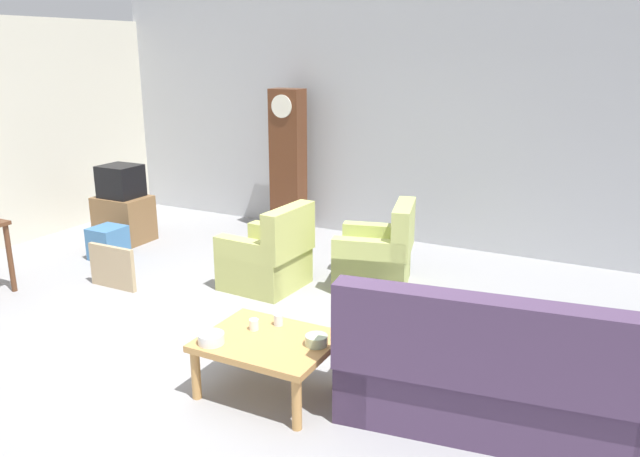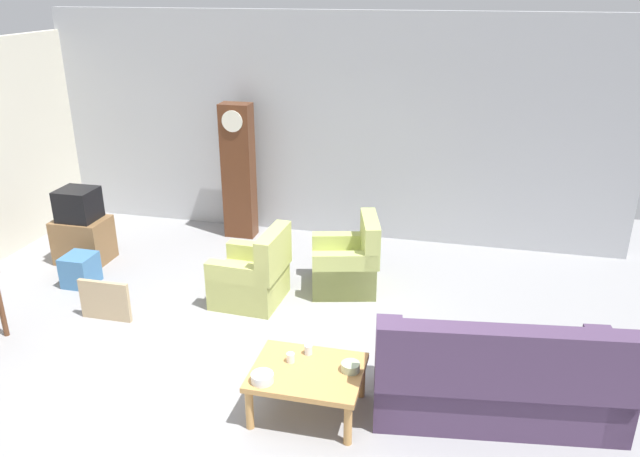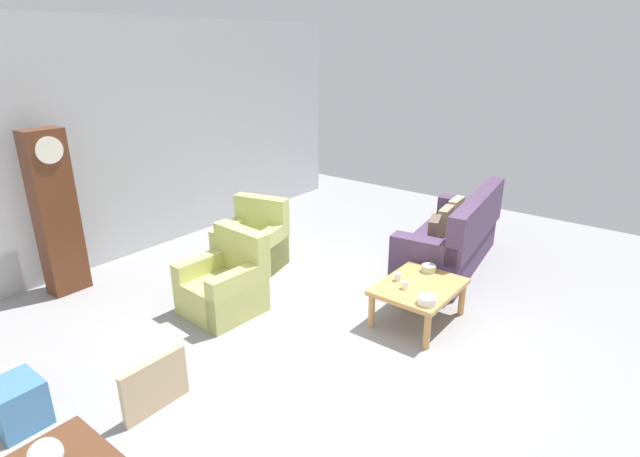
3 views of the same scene
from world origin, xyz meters
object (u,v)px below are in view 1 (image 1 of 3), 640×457
at_px(grandfather_clock, 288,162).
at_px(bowl_white_stacked, 211,338).
at_px(cup_white_porcelain, 254,325).
at_px(tv_stand_cabinet, 124,219).
at_px(armchair_olive_far, 377,258).
at_px(cup_blue_rimmed, 278,320).
at_px(storage_box_blue, 108,243).
at_px(bowl_shallow_green, 316,340).
at_px(coffee_table_wood, 268,346).
at_px(framed_picture_leaning, 112,267).
at_px(armchair_olive_near, 268,260).
at_px(tv_crt, 121,181).
at_px(couch_floral, 497,379).

bearing_deg(grandfather_clock, bowl_white_stacked, -67.38).
bearing_deg(cup_white_porcelain, tv_stand_cabinet, 147.23).
distance_m(armchair_olive_far, grandfather_clock, 2.39).
relative_size(armchair_olive_far, cup_blue_rimmed, 10.68).
distance_m(armchair_olive_far, storage_box_blue, 3.34).
distance_m(grandfather_clock, bowl_shallow_green, 4.38).
xyz_separation_m(coffee_table_wood, cup_blue_rimmed, (-0.05, 0.24, 0.11)).
height_order(armchair_olive_far, tv_stand_cabinet, armchair_olive_far).
bearing_deg(grandfather_clock, framed_picture_leaning, -102.95).
distance_m(grandfather_clock, bowl_white_stacked, 4.34).
bearing_deg(armchair_olive_near, tv_crt, 167.96).
bearing_deg(framed_picture_leaning, tv_stand_cabinet, 130.05).
distance_m(couch_floral, bowl_white_stacked, 2.02).
distance_m(framed_picture_leaning, bowl_white_stacked, 2.63).
relative_size(coffee_table_wood, bowl_white_stacked, 5.05).
relative_size(tv_stand_cabinet, framed_picture_leaning, 1.13).
relative_size(grandfather_clock, tv_crt, 4.12).
xyz_separation_m(armchair_olive_near, framed_picture_leaning, (-1.47, -0.79, -0.07)).
bearing_deg(bowl_white_stacked, cup_blue_rimmed, 60.78).
relative_size(grandfather_clock, bowl_white_stacked, 10.39).
height_order(coffee_table_wood, framed_picture_leaning, framed_picture_leaning).
bearing_deg(armchair_olive_far, framed_picture_leaning, -150.93).
distance_m(armchair_olive_far, tv_stand_cabinet, 3.62).
relative_size(armchair_olive_far, storage_box_blue, 2.41).
height_order(armchair_olive_far, framed_picture_leaning, armchair_olive_far).
distance_m(armchair_olive_far, bowl_white_stacked, 2.68).
height_order(armchair_olive_far, cup_blue_rimmed, armchair_olive_far).
relative_size(tv_crt, cup_blue_rimmed, 5.38).
height_order(couch_floral, storage_box_blue, couch_floral).
relative_size(couch_floral, cup_white_porcelain, 25.82).
xyz_separation_m(tv_stand_cabinet, storage_box_blue, (0.36, -0.65, -0.10)).
bearing_deg(tv_crt, storage_box_blue, -61.19).
bearing_deg(coffee_table_wood, cup_blue_rimmed, 102.07).
xyz_separation_m(coffee_table_wood, bowl_shallow_green, (0.37, 0.07, 0.10)).
relative_size(armchair_olive_far, framed_picture_leaning, 1.59).
height_order(bowl_white_stacked, bowl_shallow_green, bowl_white_stacked).
height_order(coffee_table_wood, grandfather_clock, grandfather_clock).
distance_m(cup_blue_rimmed, bowl_white_stacked, 0.56).
distance_m(storage_box_blue, bowl_shallow_green, 4.11).
distance_m(armchair_olive_far, cup_white_porcelain, 2.34).
bearing_deg(coffee_table_wood, cup_white_porcelain, 154.75).
xyz_separation_m(armchair_olive_near, tv_crt, (-2.61, 0.56, 0.51)).
distance_m(tv_stand_cabinet, cup_blue_rimmed, 4.27).
bearing_deg(tv_crt, armchair_olive_near, -12.04).
relative_size(armchair_olive_near, bowl_white_stacked, 4.84).
relative_size(armchair_olive_far, bowl_shallow_green, 5.84).
xyz_separation_m(armchair_olive_far, framed_picture_leaning, (-2.49, -1.38, -0.07)).
distance_m(storage_box_blue, cup_blue_rimmed, 3.66).
relative_size(couch_floral, storage_box_blue, 5.57).
bearing_deg(tv_crt, bowl_white_stacked, -37.58).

